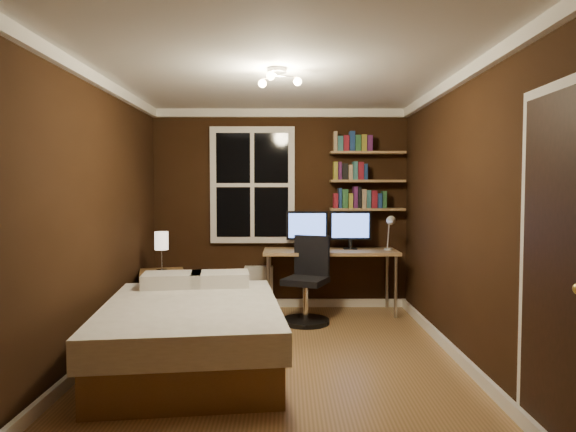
{
  "coord_description": "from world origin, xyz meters",
  "views": [
    {
      "loc": [
        0.08,
        -4.39,
        1.5
      ],
      "look_at": [
        0.09,
        0.45,
        1.25
      ],
      "focal_mm": 32.0,
      "sensor_mm": 36.0,
      "label": 1
    }
  ],
  "objects_px": {
    "radiator": "(259,287)",
    "office_chair": "(307,290)",
    "nightstand": "(162,297)",
    "monitor_left": "(307,230)",
    "desk_lamp": "(390,232)",
    "bedside_lamp": "(162,251)",
    "desk": "(330,255)",
    "monitor_right": "(350,230)",
    "bed": "(192,332)"
  },
  "relations": [
    {
      "from": "radiator",
      "to": "office_chair",
      "type": "xyz_separation_m",
      "value": [
        0.58,
        -0.69,
        0.1
      ]
    },
    {
      "from": "nightstand",
      "to": "monitor_left",
      "type": "bearing_deg",
      "value": 5.93
    },
    {
      "from": "nightstand",
      "to": "desk_lamp",
      "type": "distance_m",
      "value": 2.74
    },
    {
      "from": "bedside_lamp",
      "to": "desk",
      "type": "distance_m",
      "value": 1.99
    },
    {
      "from": "bedside_lamp",
      "to": "monitor_right",
      "type": "bearing_deg",
      "value": 15.53
    },
    {
      "from": "bed",
      "to": "bedside_lamp",
      "type": "bearing_deg",
      "value": 106.24
    },
    {
      "from": "radiator",
      "to": "desk",
      "type": "height_order",
      "value": "desk"
    },
    {
      "from": "radiator",
      "to": "monitor_right",
      "type": "relative_size",
      "value": 1.05
    },
    {
      "from": "desk_lamp",
      "to": "office_chair",
      "type": "height_order",
      "value": "desk_lamp"
    },
    {
      "from": "nightstand",
      "to": "desk",
      "type": "distance_m",
      "value": 2.03
    },
    {
      "from": "monitor_left",
      "to": "monitor_right",
      "type": "xyz_separation_m",
      "value": [
        0.53,
        0.0,
        0.0
      ]
    },
    {
      "from": "bed",
      "to": "bedside_lamp",
      "type": "height_order",
      "value": "bedside_lamp"
    },
    {
      "from": "radiator",
      "to": "desk",
      "type": "distance_m",
      "value": 1.01
    },
    {
      "from": "desk",
      "to": "monitor_left",
      "type": "xyz_separation_m",
      "value": [
        -0.28,
        0.08,
        0.29
      ]
    },
    {
      "from": "radiator",
      "to": "desk_lamp",
      "type": "height_order",
      "value": "desk_lamp"
    },
    {
      "from": "desk",
      "to": "monitor_right",
      "type": "bearing_deg",
      "value": 17.78
    },
    {
      "from": "nightstand",
      "to": "bedside_lamp",
      "type": "xyz_separation_m",
      "value": [
        0.0,
        0.0,
        0.51
      ]
    },
    {
      "from": "bed",
      "to": "nightstand",
      "type": "relative_size",
      "value": 3.63
    },
    {
      "from": "bed",
      "to": "nightstand",
      "type": "xyz_separation_m",
      "value": [
        -0.58,
        1.36,
        0.01
      ]
    },
    {
      "from": "radiator",
      "to": "desk_lamp",
      "type": "relative_size",
      "value": 1.21
    },
    {
      "from": "monitor_right",
      "to": "desk_lamp",
      "type": "distance_m",
      "value": 0.48
    },
    {
      "from": "bed",
      "to": "desk",
      "type": "xyz_separation_m",
      "value": [
        1.33,
        1.88,
        0.41
      ]
    },
    {
      "from": "nightstand",
      "to": "desk",
      "type": "height_order",
      "value": "desk"
    },
    {
      "from": "desk",
      "to": "desk_lamp",
      "type": "relative_size",
      "value": 3.66
    },
    {
      "from": "radiator",
      "to": "monitor_right",
      "type": "height_order",
      "value": "monitor_right"
    },
    {
      "from": "monitor_right",
      "to": "office_chair",
      "type": "height_order",
      "value": "monitor_right"
    },
    {
      "from": "nightstand",
      "to": "office_chair",
      "type": "distance_m",
      "value": 1.62
    },
    {
      "from": "desk",
      "to": "bed",
      "type": "bearing_deg",
      "value": -125.34
    },
    {
      "from": "bed",
      "to": "desk",
      "type": "bearing_deg",
      "value": 47.65
    },
    {
      "from": "monitor_right",
      "to": "office_chair",
      "type": "xyz_separation_m",
      "value": [
        -0.55,
        -0.55,
        -0.63
      ]
    },
    {
      "from": "bed",
      "to": "bedside_lamp",
      "type": "distance_m",
      "value": 1.57
    },
    {
      "from": "monitor_right",
      "to": "bedside_lamp",
      "type": "bearing_deg",
      "value": -164.47
    },
    {
      "from": "radiator",
      "to": "office_chair",
      "type": "relative_size",
      "value": 0.55
    },
    {
      "from": "bed",
      "to": "monitor_right",
      "type": "xyz_separation_m",
      "value": [
        1.58,
        1.96,
        0.71
      ]
    },
    {
      "from": "radiator",
      "to": "desk_lamp",
      "type": "xyz_separation_m",
      "value": [
        1.58,
        -0.31,
        0.72
      ]
    },
    {
      "from": "monitor_right",
      "to": "desk",
      "type": "bearing_deg",
      "value": -162.22
    },
    {
      "from": "nightstand",
      "to": "monitor_left",
      "type": "xyz_separation_m",
      "value": [
        1.64,
        0.6,
        0.7
      ]
    },
    {
      "from": "bedside_lamp",
      "to": "monitor_right",
      "type": "height_order",
      "value": "monitor_right"
    },
    {
      "from": "monitor_right",
      "to": "desk_lamp",
      "type": "height_order",
      "value": "monitor_right"
    },
    {
      "from": "desk_lamp",
      "to": "office_chair",
      "type": "bearing_deg",
      "value": -159.08
    },
    {
      "from": "nightstand",
      "to": "radiator",
      "type": "height_order",
      "value": "nightstand"
    },
    {
      "from": "radiator",
      "to": "bed",
      "type": "bearing_deg",
      "value": -102.19
    },
    {
      "from": "nightstand",
      "to": "desk",
      "type": "bearing_deg",
      "value": 0.98
    },
    {
      "from": "desk",
      "to": "monitor_right",
      "type": "distance_m",
      "value": 0.4
    },
    {
      "from": "radiator",
      "to": "desk",
      "type": "xyz_separation_m",
      "value": [
        0.88,
        -0.22,
        0.44
      ]
    },
    {
      "from": "bedside_lamp",
      "to": "desk",
      "type": "height_order",
      "value": "bedside_lamp"
    },
    {
      "from": "bed",
      "to": "monitor_left",
      "type": "xyz_separation_m",
      "value": [
        1.05,
        1.96,
        0.71
      ]
    },
    {
      "from": "bedside_lamp",
      "to": "monitor_left",
      "type": "xyz_separation_m",
      "value": [
        1.64,
        0.6,
        0.19
      ]
    },
    {
      "from": "nightstand",
      "to": "monitor_right",
      "type": "relative_size",
      "value": 1.17
    },
    {
      "from": "bedside_lamp",
      "to": "desk_lamp",
      "type": "relative_size",
      "value": 0.99
    }
  ]
}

